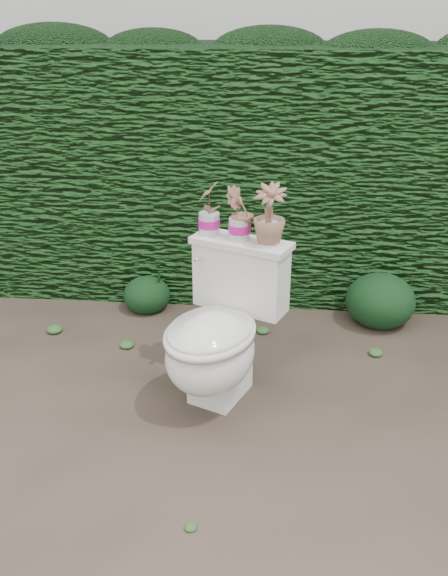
# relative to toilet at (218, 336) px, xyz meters

# --- Properties ---
(ground) EXTENTS (60.00, 60.00, 0.00)m
(ground) POSITION_rel_toilet_xyz_m (0.17, -0.07, -0.36)
(ground) COLOR brown
(ground) RESTS_ON ground
(hedge) EXTENTS (8.00, 1.00, 1.60)m
(hedge) POSITION_rel_toilet_xyz_m (0.17, 1.53, 0.44)
(hedge) COLOR #22591D
(hedge) RESTS_ON ground
(toilet) EXTENTS (0.68, 0.80, 0.78)m
(toilet) POSITION_rel_toilet_xyz_m (0.00, 0.00, 0.00)
(toilet) COLOR silver
(toilet) RESTS_ON ground
(potted_plant_left) EXTENTS (0.11, 0.15, 0.26)m
(potted_plant_left) POSITION_rel_toilet_xyz_m (-0.07, 0.29, 0.55)
(potted_plant_left) COLOR #327825
(potted_plant_left) RESTS_ON toilet
(potted_plant_center) EXTENTS (0.17, 0.15, 0.25)m
(potted_plant_center) POSITION_rel_toilet_xyz_m (0.08, 0.22, 0.55)
(potted_plant_center) COLOR #327825
(potted_plant_center) RESTS_ON toilet
(potted_plant_right) EXTENTS (0.18, 0.18, 0.28)m
(potted_plant_right) POSITION_rel_toilet_xyz_m (0.23, 0.16, 0.56)
(potted_plant_right) COLOR #327825
(potted_plant_right) RESTS_ON toilet
(liriope_clump_1) EXTENTS (0.31, 0.31, 0.25)m
(liriope_clump_1) POSITION_rel_toilet_xyz_m (-0.57, 0.96, -0.23)
(liriope_clump_1) COLOR #143B17
(liriope_clump_1) RESTS_ON ground
(liriope_clump_2) EXTENTS (0.43, 0.43, 0.34)m
(liriope_clump_2) POSITION_rel_toilet_xyz_m (0.93, 0.90, -0.18)
(liriope_clump_2) COLOR #143B17
(liriope_clump_2) RESTS_ON ground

